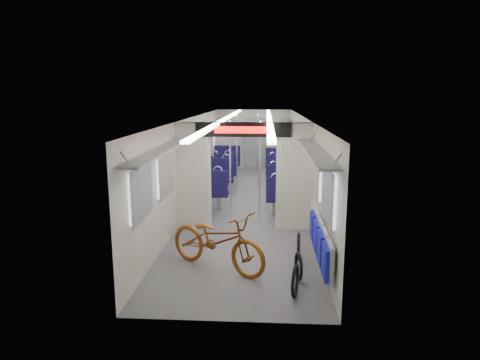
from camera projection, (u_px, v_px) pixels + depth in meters
The scene contains 14 objects.
carriage at pixel (247, 150), 10.82m from camera, with size 12.00×12.02×2.31m.
bicycle at pixel (217, 240), 7.06m from camera, with size 0.67×1.91×1.00m, color brown.
flip_bench at pixel (320, 242), 6.76m from camera, with size 0.12×2.14×0.55m.
bike_hoop_a at pixel (295, 282), 6.13m from camera, with size 0.49×0.49×0.05m, color black.
bike_hoop_b at pixel (299, 268), 6.69m from camera, with size 0.46×0.46×0.05m, color black.
bike_hoop_c at pixel (298, 248), 7.52m from camera, with size 0.49×0.49×0.05m, color black.
seat_bay_near_left at pixel (214, 181), 11.68m from camera, with size 0.94×2.23×1.15m.
seat_bay_near_right at pixel (283, 187), 11.02m from camera, with size 0.88×1.95×1.06m.
seat_bay_far_left at pixel (224, 163), 14.64m from camera, with size 0.96×2.29×1.17m.
seat_bay_far_right at pixel (279, 165), 14.51m from camera, with size 0.91×2.07×1.10m.
stanchion_near_left at pixel (230, 171), 9.86m from camera, with size 0.04×0.04×2.30m, color silver.
stanchion_near_right at pixel (260, 172), 9.70m from camera, with size 0.04×0.04×2.30m, color silver.
stanchion_far_left at pixel (237, 154), 12.68m from camera, with size 0.04×0.04×2.30m, color silver.
stanchion_far_right at pixel (258, 152), 13.06m from camera, with size 0.04×0.04×2.30m, color silver.
Camera 1 is at (0.47, -11.02, 2.86)m, focal length 32.00 mm.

